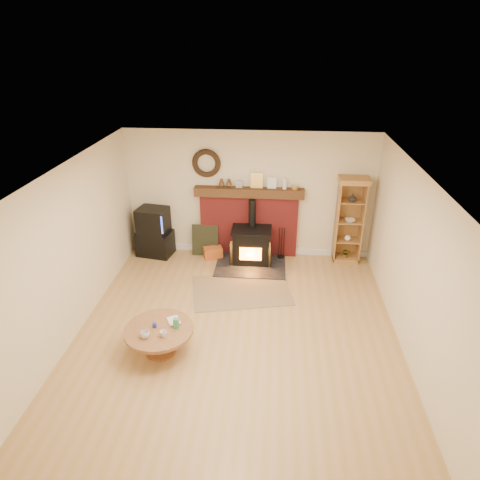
# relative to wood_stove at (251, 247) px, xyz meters

# --- Properties ---
(ground) EXTENTS (5.50, 5.50, 0.00)m
(ground) POSITION_rel_wood_stove_xyz_m (-0.08, -2.27, -0.36)
(ground) COLOR #B18949
(ground) RESTS_ON ground
(room_shell) EXTENTS (5.02, 5.52, 2.61)m
(room_shell) POSITION_rel_wood_stove_xyz_m (-0.10, -2.18, 1.36)
(room_shell) COLOR beige
(room_shell) RESTS_ON ground
(chimney_breast) EXTENTS (2.20, 0.22, 1.78)m
(chimney_breast) POSITION_rel_wood_stove_xyz_m (-0.08, 0.39, 0.44)
(chimney_breast) COLOR maroon
(chimney_breast) RESTS_ON ground
(wood_stove) EXTENTS (1.40, 1.00, 1.30)m
(wood_stove) POSITION_rel_wood_stove_xyz_m (0.00, 0.00, 0.00)
(wood_stove) COLOR black
(wood_stove) RESTS_ON ground
(area_rug) EXTENTS (1.96, 1.55, 0.01)m
(area_rug) POSITION_rel_wood_stove_xyz_m (-0.11, -1.08, -0.35)
(area_rug) COLOR brown
(area_rug) RESTS_ON ground
(tv_unit) EXTENTS (0.79, 0.61, 1.04)m
(tv_unit) POSITION_rel_wood_stove_xyz_m (-2.05, 0.19, 0.14)
(tv_unit) COLOR black
(tv_unit) RESTS_ON ground
(curio_cabinet) EXTENTS (0.57, 0.41, 1.78)m
(curio_cabinet) POSITION_rel_wood_stove_xyz_m (1.93, 0.28, 0.54)
(curio_cabinet) COLOR olive
(curio_cabinet) RESTS_ON ground
(firelog_box) EXTENTS (0.43, 0.35, 0.23)m
(firelog_box) POSITION_rel_wood_stove_xyz_m (-0.81, 0.13, -0.24)
(firelog_box) COLOR orange
(firelog_box) RESTS_ON ground
(leaning_painting) EXTENTS (0.55, 0.15, 0.66)m
(leaning_painting) POSITION_rel_wood_stove_xyz_m (-0.99, 0.28, -0.03)
(leaning_painting) COLOR black
(leaning_painting) RESTS_ON ground
(fire_tools) EXTENTS (0.16, 0.16, 0.70)m
(fire_tools) POSITION_rel_wood_stove_xyz_m (0.61, 0.23, -0.23)
(fire_tools) COLOR black
(fire_tools) RESTS_ON ground
(coffee_table) EXTENTS (1.00, 1.00, 0.59)m
(coffee_table) POSITION_rel_wood_stove_xyz_m (-1.16, -2.86, -0.01)
(coffee_table) COLOR brown
(coffee_table) RESTS_ON ground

